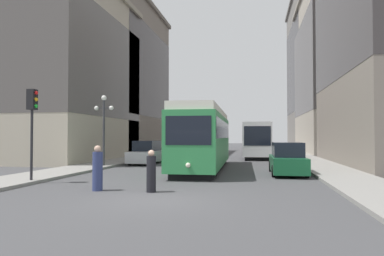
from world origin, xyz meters
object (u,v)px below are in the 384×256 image
object	(u,v)px
streetcar	(204,137)
parked_car_left_mid	(147,153)
pedestrian_crossing_far	(98,170)
transit_bus	(255,139)
parked_car_right_far	(287,160)
lamp_post_left_near	(104,119)
traffic_light_near_left	(32,110)
pedestrian_crossing_near	(151,173)
parked_car_left_near	(182,148)

from	to	relation	value
streetcar	parked_car_left_mid	world-z (taller)	streetcar
streetcar	pedestrian_crossing_far	xyz separation A→B (m)	(-2.87, -9.56, -1.26)
transit_bus	pedestrian_crossing_far	size ratio (longest dim) A/B	6.73
parked_car_right_far	streetcar	bearing A→B (deg)	-23.49
parked_car_left_mid	lamp_post_left_near	distance (m)	4.96
parked_car_left_mid	traffic_light_near_left	size ratio (longest dim) A/B	1.19
parked_car_right_far	traffic_light_near_left	world-z (taller)	traffic_light_near_left
parked_car_left_mid	parked_car_right_far	size ratio (longest dim) A/B	1.04
transit_bus	lamp_post_left_near	distance (m)	17.50
parked_car_left_mid	lamp_post_left_near	size ratio (longest dim) A/B	1.02
pedestrian_crossing_near	lamp_post_left_near	size ratio (longest dim) A/B	0.33
parked_car_left_near	pedestrian_crossing_far	size ratio (longest dim) A/B	2.39
parked_car_left_mid	pedestrian_crossing_far	size ratio (longest dim) A/B	2.77
parked_car_left_near	pedestrian_crossing_near	distance (m)	26.72
streetcar	parked_car_left_mid	size ratio (longest dim) A/B	2.60
pedestrian_crossing_far	traffic_light_near_left	world-z (taller)	traffic_light_near_left
pedestrian_crossing_near	parked_car_right_far	bearing A→B (deg)	32.79
pedestrian_crossing_far	traffic_light_near_left	size ratio (longest dim) A/B	0.43
parked_car_left_mid	traffic_light_near_left	distance (m)	12.28
parked_car_right_far	parked_car_left_mid	bearing A→B (deg)	-30.68
parked_car_left_mid	pedestrian_crossing_far	xyz separation A→B (m)	(2.27, -13.35, -0.01)
traffic_light_near_left	lamp_post_left_near	distance (m)	8.09
transit_bus	parked_car_left_near	bearing A→B (deg)	160.10
pedestrian_crossing_near	traffic_light_near_left	bearing A→B (deg)	147.80
transit_bus	parked_car_left_near	xyz separation A→B (m)	(-8.46, 2.81, -1.10)
lamp_post_left_near	transit_bus	bearing A→B (deg)	53.56
parked_car_right_far	pedestrian_crossing_near	size ratio (longest dim) A/B	2.95
parked_car_right_far	pedestrian_crossing_far	world-z (taller)	parked_car_right_far
parked_car_right_far	parked_car_left_near	bearing A→B (deg)	-62.14
parked_car_left_mid	traffic_light_near_left	bearing A→B (deg)	-98.66
streetcar	traffic_light_near_left	world-z (taller)	traffic_light_near_left
parked_car_left_mid	pedestrian_crossing_near	distance (m)	14.06
parked_car_left_mid	parked_car_right_far	xyz separation A→B (m)	(10.23, -5.96, -0.00)
traffic_light_near_left	lamp_post_left_near	bearing A→B (deg)	91.54
parked_car_right_far	pedestrian_crossing_far	bearing A→B (deg)	42.41
streetcar	parked_car_left_mid	distance (m)	6.51
transit_bus	lamp_post_left_near	world-z (taller)	lamp_post_left_near
streetcar	parked_car_left_near	size ratio (longest dim) A/B	3.01
pedestrian_crossing_near	streetcar	bearing A→B (deg)	66.86
traffic_light_near_left	lamp_post_left_near	xyz separation A→B (m)	(-0.22, 8.08, 0.01)
parked_car_right_far	pedestrian_crossing_far	distance (m)	10.87
traffic_light_near_left	parked_car_left_mid	bearing A→B (deg)	81.95
parked_car_right_far	lamp_post_left_near	size ratio (longest dim) A/B	0.99
pedestrian_crossing_near	traffic_light_near_left	world-z (taller)	traffic_light_near_left
parked_car_right_far	traffic_light_near_left	xyz separation A→B (m)	(-11.92, -5.94, 2.53)
pedestrian_crossing_far	parked_car_left_mid	bearing A→B (deg)	119.32
parked_car_left_near	pedestrian_crossing_near	bearing A→B (deg)	-79.61
transit_bus	parked_car_right_far	xyz separation A→B (m)	(1.77, -16.18, -1.10)
transit_bus	parked_car_left_near	distance (m)	8.98
parked_car_left_near	pedestrian_crossing_far	world-z (taller)	parked_car_left_near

